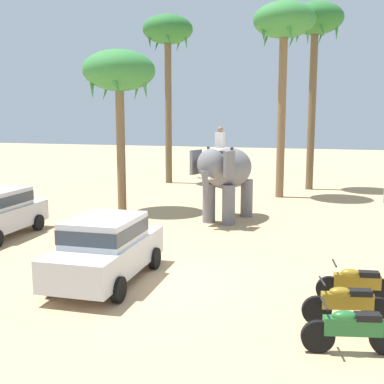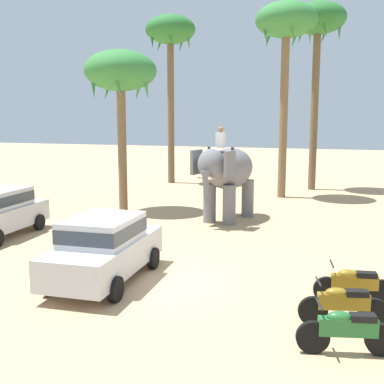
# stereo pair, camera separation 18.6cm
# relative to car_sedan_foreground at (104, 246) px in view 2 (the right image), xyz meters

# --- Properties ---
(ground_plane) EXTENTS (120.00, 120.00, 0.00)m
(ground_plane) POSITION_rel_car_sedan_foreground_xyz_m (0.76, 0.34, -0.93)
(ground_plane) COLOR tan
(car_sedan_foreground) EXTENTS (2.13, 4.23, 1.70)m
(car_sedan_foreground) POSITION_rel_car_sedan_foreground_xyz_m (0.00, 0.00, 0.00)
(car_sedan_foreground) COLOR #B7BABF
(car_sedan_foreground) RESTS_ON ground
(elephant_with_mahout) EXTENTS (2.15, 3.99, 3.88)m
(elephant_with_mahout) POSITION_rel_car_sedan_foreground_xyz_m (0.91, 8.29, 1.06)
(elephant_with_mahout) COLOR slate
(elephant_with_mahout) RESTS_ON ground
(motorcycle_nearest_camera) EXTENTS (1.76, 0.69, 0.94)m
(motorcycle_nearest_camera) POSITION_rel_car_sedan_foreground_xyz_m (6.02, -1.94, -0.46)
(motorcycle_nearest_camera) COLOR black
(motorcycle_nearest_camera) RESTS_ON ground
(motorcycle_second_in_row) EXTENTS (1.76, 0.70, 0.94)m
(motorcycle_second_in_row) POSITION_rel_car_sedan_foreground_xyz_m (5.90, -0.73, -0.46)
(motorcycle_second_in_row) COLOR black
(motorcycle_second_in_row) RESTS_ON ground
(motorcycle_mid_row) EXTENTS (1.79, 0.59, 0.94)m
(motorcycle_mid_row) POSITION_rel_car_sedan_foreground_xyz_m (6.08, 0.57, -0.46)
(motorcycle_mid_row) COLOR black
(motorcycle_mid_row) RESTS_ON ground
(palm_tree_behind_elephant) EXTENTS (3.20, 3.20, 10.76)m
(palm_tree_behind_elephant) POSITION_rel_car_sedan_foreground_xyz_m (-5.82, 18.58, 8.47)
(palm_tree_behind_elephant) COLOR brown
(palm_tree_behind_elephant) RESTS_ON ground
(palm_tree_left_of_road) EXTENTS (3.20, 3.20, 7.20)m
(palm_tree_left_of_road) POSITION_rel_car_sedan_foreground_xyz_m (-4.15, 8.74, 5.19)
(palm_tree_left_of_road) COLOR brown
(palm_tree_left_of_road) RESTS_ON ground
(palm_tree_far_back) EXTENTS (3.20, 3.20, 10.13)m
(palm_tree_far_back) POSITION_rel_car_sedan_foreground_xyz_m (2.07, 15.08, 7.91)
(palm_tree_far_back) COLOR brown
(palm_tree_far_back) RESTS_ON ground
(palm_tree_leaning_seaward) EXTENTS (3.20, 3.20, 10.82)m
(palm_tree_leaning_seaward) POSITION_rel_car_sedan_foreground_xyz_m (3.31, 18.63, 8.52)
(palm_tree_leaning_seaward) COLOR brown
(palm_tree_leaning_seaward) RESTS_ON ground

